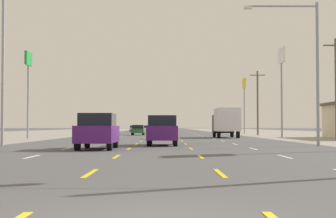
% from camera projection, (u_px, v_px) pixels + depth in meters
% --- Properties ---
extents(ground_plane, '(572.00, 572.00, 0.00)m').
position_uv_depth(ground_plane, '(163.00, 135.00, 72.68)').
color(ground_plane, '#4C4C4F').
extents(lot_apron_right, '(28.00, 440.00, 0.01)m').
position_uv_depth(lot_apron_right, '(336.00, 135.00, 72.85)').
color(lot_apron_right, gray).
rests_on(lot_apron_right, ground).
extents(lane_markings, '(10.64, 227.60, 0.01)m').
position_uv_depth(lane_markings, '(163.00, 132.00, 111.15)').
color(lane_markings, white).
rests_on(lane_markings, ground).
extents(signal_span_wire, '(24.99, 0.53, 9.00)m').
position_uv_depth(signal_span_wire, '(156.00, 4.00, 16.72)').
color(signal_span_wire, brown).
rests_on(signal_span_wire, ground).
extents(suv_inner_left_nearest, '(1.98, 4.90, 1.98)m').
position_uv_depth(suv_inner_left_nearest, '(98.00, 131.00, 28.35)').
color(suv_inner_left_nearest, '#4C196B').
rests_on(suv_inner_left_nearest, ground).
extents(suv_center_turn_near, '(1.98, 4.90, 1.98)m').
position_uv_depth(suv_center_turn_near, '(162.00, 130.00, 33.96)').
color(suv_center_turn_near, '#4C196B').
rests_on(suv_center_turn_near, ground).
extents(box_truck_far_right_mid, '(2.40, 7.20, 3.23)m').
position_uv_depth(box_truck_far_right_mid, '(226.00, 121.00, 56.79)').
color(box_truck_far_right_mid, black).
rests_on(box_truck_far_right_mid, ground).
extents(sedan_inner_left_midfar, '(1.80, 4.50, 1.46)m').
position_uv_depth(sedan_inner_left_midfar, '(138.00, 130.00, 73.34)').
color(sedan_inner_left_midfar, '#235B2D').
rests_on(sedan_inner_left_midfar, ground).
extents(sedan_inner_left_far, '(1.80, 4.50, 1.46)m').
position_uv_depth(sedan_inner_left_far, '(147.00, 129.00, 108.78)').
color(sedan_inner_left_far, white).
rests_on(sedan_inner_left_far, ground).
extents(sedan_far_left_farther, '(1.80, 4.50, 1.46)m').
position_uv_depth(sedan_far_left_farther, '(134.00, 128.00, 123.33)').
color(sedan_far_left_farther, silver).
rests_on(sedan_far_left_farther, ground).
extents(hatchback_inner_left_farthest, '(1.72, 3.90, 1.54)m').
position_uv_depth(hatchback_inner_left_farthest, '(150.00, 128.00, 134.65)').
color(hatchback_inner_left_farthest, red).
rests_on(hatchback_inner_left_farthest, ground).
extents(pole_sign_left_row_1, '(0.24, 2.19, 8.99)m').
position_uv_depth(pole_sign_left_row_1, '(28.00, 73.00, 52.87)').
color(pole_sign_left_row_1, gray).
rests_on(pole_sign_left_row_1, ground).
extents(pole_sign_right_row_1, '(0.24, 2.77, 10.46)m').
position_uv_depth(pole_sign_right_row_1, '(281.00, 67.00, 59.51)').
color(pole_sign_right_row_1, gray).
rests_on(pole_sign_right_row_1, ground).
extents(pole_sign_right_row_2, '(0.24, 2.78, 9.61)m').
position_uv_depth(pole_sign_right_row_2, '(244.00, 90.00, 88.89)').
color(pole_sign_right_row_2, gray).
rests_on(pole_sign_right_row_2, ground).
extents(streetlight_left_row_0, '(3.55, 0.26, 10.57)m').
position_uv_depth(streetlight_left_row_0, '(8.00, 53.00, 32.84)').
color(streetlight_left_row_0, gray).
rests_on(streetlight_left_row_0, ground).
extents(streetlight_right_row_0, '(4.84, 0.26, 9.31)m').
position_uv_depth(streetlight_right_row_0, '(309.00, 61.00, 32.96)').
color(streetlight_right_row_0, gray).
rests_on(streetlight_right_row_0, ground).
extents(utility_pole_right_row_0, '(2.20, 0.26, 8.93)m').
position_uv_depth(utility_pole_right_row_0, '(336.00, 87.00, 44.35)').
color(utility_pole_right_row_0, brown).
rests_on(utility_pole_right_row_0, ground).
extents(utility_pole_right_row_1, '(2.20, 0.26, 9.20)m').
position_uv_depth(utility_pole_right_row_1, '(258.00, 102.00, 72.94)').
color(utility_pole_right_row_1, brown).
rests_on(utility_pole_right_row_1, ground).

